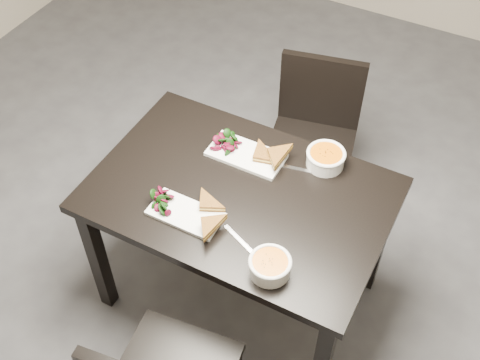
{
  "coord_description": "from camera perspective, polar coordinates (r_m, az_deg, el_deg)",
  "views": [
    {
      "loc": [
        0.81,
        -1.61,
        2.58
      ],
      "look_at": [
        0.06,
        -0.2,
        0.82
      ],
      "focal_mm": 45.07,
      "sensor_mm": 36.0,
      "label": 1
    }
  ],
  "objects": [
    {
      "name": "table",
      "position": [
        2.5,
        0.0,
        -2.6
      ],
      "size": [
        1.2,
        0.8,
        0.75
      ],
      "color": "black",
      "rests_on": "ground"
    },
    {
      "name": "ground",
      "position": [
        3.15,
        0.64,
        -7.28
      ],
      "size": [
        5.0,
        5.0,
        0.0
      ],
      "primitive_type": "plane",
      "color": "#47474C",
      "rests_on": "ground"
    },
    {
      "name": "plate_far",
      "position": [
        2.56,
        0.58,
        2.4
      ],
      "size": [
        0.32,
        0.16,
        0.02
      ],
      "primitive_type": "cube",
      "color": "white",
      "rests_on": "table"
    },
    {
      "name": "sandwich_near",
      "position": [
        2.31,
        -3.66,
        -3.07
      ],
      "size": [
        0.18,
        0.16,
        0.05
      ],
      "primitive_type": null,
      "rotation": [
        0.0,
        0.0,
        0.44
      ],
      "color": "brown",
      "rests_on": "plate_near"
    },
    {
      "name": "sandwich_far",
      "position": [
        2.5,
        1.75,
        2.24
      ],
      "size": [
        0.19,
        0.16,
        0.05
      ],
      "primitive_type": null,
      "rotation": [
        0.0,
        0.0,
        0.23
      ],
      "color": "brown",
      "rests_on": "plate_far"
    },
    {
      "name": "plate_near",
      "position": [
        2.35,
        -5.17,
        -3.21
      ],
      "size": [
        0.29,
        0.14,
        0.01
      ],
      "primitive_type": "cube",
      "color": "white",
      "rests_on": "table"
    },
    {
      "name": "chair_far",
      "position": [
        3.09,
        7.04,
        4.73
      ],
      "size": [
        0.5,
        0.5,
        0.85
      ],
      "rotation": [
        0.0,
        0.0,
        0.21
      ],
      "color": "black",
      "rests_on": "ground"
    },
    {
      "name": "soup_bowl_near",
      "position": [
        2.16,
        2.85,
        -8.07
      ],
      "size": [
        0.16,
        0.16,
        0.07
      ],
      "color": "white",
      "rests_on": "table"
    },
    {
      "name": "salad_near",
      "position": [
        2.37,
        -7.28,
        -1.91
      ],
      "size": [
        0.09,
        0.08,
        0.04
      ],
      "primitive_type": null,
      "color": "black",
      "rests_on": "plate_near"
    },
    {
      "name": "soup_bowl_far",
      "position": [
        2.53,
        8.12,
        2.12
      ],
      "size": [
        0.16,
        0.16,
        0.07
      ],
      "color": "white",
      "rests_on": "table"
    },
    {
      "name": "salad_far",
      "position": [
        2.57,
        -1.4,
        3.61
      ],
      "size": [
        0.1,
        0.09,
        0.04
      ],
      "primitive_type": null,
      "color": "black",
      "rests_on": "plate_far"
    },
    {
      "name": "cutlery_near",
      "position": [
        2.27,
        0.03,
        -5.75
      ],
      "size": [
        0.17,
        0.09,
        0.0
      ],
      "primitive_type": "cube",
      "rotation": [
        0.0,
        0.0,
        -0.41
      ],
      "color": "silver",
      "rests_on": "table"
    },
    {
      "name": "cutlery_far",
      "position": [
        2.52,
        5.7,
        1.01
      ],
      "size": [
        0.18,
        0.05,
        0.0
      ],
      "primitive_type": "cube",
      "rotation": [
        0.0,
        0.0,
        0.2
      ],
      "color": "silver",
      "rests_on": "table"
    }
  ]
}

